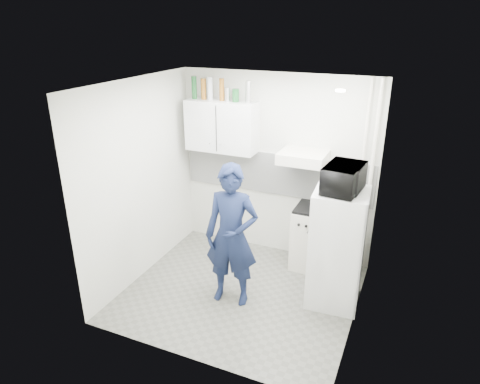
% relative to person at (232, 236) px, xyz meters
% --- Properties ---
extents(floor, '(2.80, 2.80, 0.00)m').
position_rel_person_xyz_m(floor, '(0.05, 0.15, -0.87)').
color(floor, '#5F5F55').
rests_on(floor, ground).
extents(ceiling, '(2.80, 2.80, 0.00)m').
position_rel_person_xyz_m(ceiling, '(0.05, 0.15, 1.73)').
color(ceiling, white).
rests_on(ceiling, wall_back).
extents(wall_back, '(2.80, 0.00, 2.80)m').
position_rel_person_xyz_m(wall_back, '(0.05, 1.40, 0.43)').
color(wall_back, silver).
rests_on(wall_back, floor).
extents(wall_left, '(0.00, 2.60, 2.60)m').
position_rel_person_xyz_m(wall_left, '(-1.35, 0.15, 0.43)').
color(wall_left, silver).
rests_on(wall_left, floor).
extents(wall_right, '(0.00, 2.60, 2.60)m').
position_rel_person_xyz_m(wall_right, '(1.45, 0.15, 0.43)').
color(wall_right, silver).
rests_on(wall_right, floor).
extents(person, '(0.69, 0.50, 1.75)m').
position_rel_person_xyz_m(person, '(0.00, 0.00, 0.00)').
color(person, '#111A37').
rests_on(person, floor).
extents(stove, '(0.54, 0.54, 0.87)m').
position_rel_person_xyz_m(stove, '(0.72, 1.15, -0.44)').
color(stove, silver).
rests_on(stove, floor).
extents(fridge, '(0.65, 0.65, 1.46)m').
position_rel_person_xyz_m(fridge, '(1.15, 0.46, -0.15)').
color(fridge, white).
rests_on(fridge, floor).
extents(stove_top, '(0.52, 0.52, 0.03)m').
position_rel_person_xyz_m(stove_top, '(0.72, 1.15, 0.01)').
color(stove_top, black).
rests_on(stove_top, stove).
extents(saucepan, '(0.15, 0.15, 0.09)m').
position_rel_person_xyz_m(saucepan, '(0.74, 1.13, 0.07)').
color(saucepan, silver).
rests_on(saucepan, stove_top).
extents(microwave, '(0.59, 0.43, 0.31)m').
position_rel_person_xyz_m(microwave, '(1.15, 0.46, 0.73)').
color(microwave, black).
rests_on(microwave, fridge).
extents(bottle_a, '(0.07, 0.07, 0.31)m').
position_rel_person_xyz_m(bottle_a, '(-1.11, 1.22, 1.48)').
color(bottle_a, '#144C1E').
rests_on(bottle_a, upper_cabinet).
extents(bottle_b, '(0.07, 0.07, 0.28)m').
position_rel_person_xyz_m(bottle_b, '(-0.97, 1.22, 1.47)').
color(bottle_b, brown).
rests_on(bottle_b, upper_cabinet).
extents(bottle_c, '(0.07, 0.07, 0.30)m').
position_rel_person_xyz_m(bottle_c, '(-0.87, 1.22, 1.48)').
color(bottle_c, '#B2B7BC').
rests_on(bottle_c, upper_cabinet).
extents(bottle_d, '(0.07, 0.07, 0.30)m').
position_rel_person_xyz_m(bottle_d, '(-0.69, 1.22, 1.47)').
color(bottle_d, brown).
rests_on(bottle_d, upper_cabinet).
extents(canister_a, '(0.07, 0.07, 0.18)m').
position_rel_person_xyz_m(canister_a, '(-0.61, 1.22, 1.42)').
color(canister_a, silver).
rests_on(canister_a, upper_cabinet).
extents(canister_b, '(0.09, 0.09, 0.17)m').
position_rel_person_xyz_m(canister_b, '(-0.49, 1.22, 1.41)').
color(canister_b, '#144C1E').
rests_on(canister_b, upper_cabinet).
extents(bottle_e, '(0.07, 0.07, 0.28)m').
position_rel_person_xyz_m(bottle_e, '(-0.31, 1.22, 1.47)').
color(bottle_e, silver).
rests_on(bottle_e, upper_cabinet).
extents(upper_cabinet, '(1.00, 0.35, 0.70)m').
position_rel_person_xyz_m(upper_cabinet, '(-0.70, 1.22, 0.98)').
color(upper_cabinet, white).
rests_on(upper_cabinet, wall_back).
extents(range_hood, '(0.60, 0.50, 0.14)m').
position_rel_person_xyz_m(range_hood, '(0.50, 1.15, 0.70)').
color(range_hood, silver).
rests_on(range_hood, wall_back).
extents(backsplash, '(2.74, 0.03, 0.60)m').
position_rel_person_xyz_m(backsplash, '(0.05, 1.38, 0.33)').
color(backsplash, white).
rests_on(backsplash, wall_back).
extents(pipe_a, '(0.05, 0.05, 2.60)m').
position_rel_person_xyz_m(pipe_a, '(1.35, 1.32, 0.43)').
color(pipe_a, silver).
rests_on(pipe_a, floor).
extents(pipe_b, '(0.04, 0.04, 2.60)m').
position_rel_person_xyz_m(pipe_b, '(1.23, 1.32, 0.43)').
color(pipe_b, silver).
rests_on(pipe_b, floor).
extents(ceiling_spot_fixture, '(0.10, 0.10, 0.02)m').
position_rel_person_xyz_m(ceiling_spot_fixture, '(1.05, 0.35, 1.70)').
color(ceiling_spot_fixture, white).
rests_on(ceiling_spot_fixture, ceiling).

